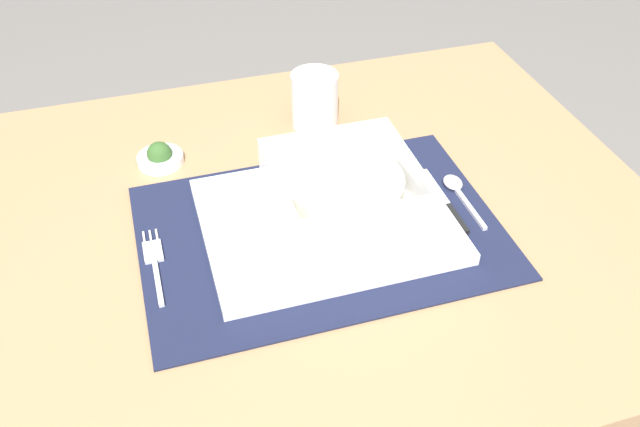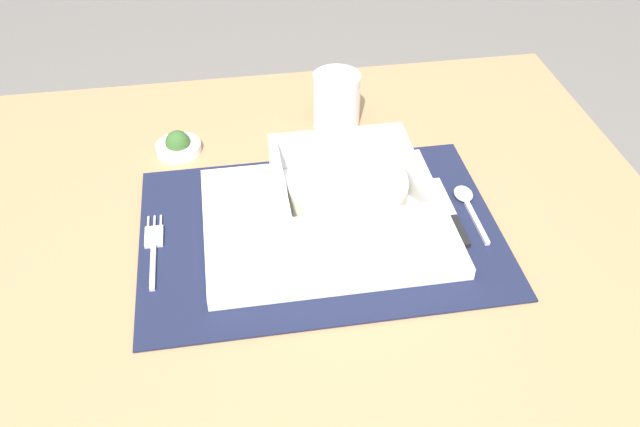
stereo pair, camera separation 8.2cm
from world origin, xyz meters
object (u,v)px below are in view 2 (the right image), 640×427
(bread_knife, at_px, (438,229))
(condiment_saucer, at_px, (178,145))
(dining_table, at_px, (308,274))
(porridge_bowl, at_px, (347,192))
(butter_knife, at_px, (451,215))
(drinking_glass, at_px, (336,103))
(fork, at_px, (154,245))
(spoon, at_px, (465,198))

(bread_knife, relative_size, condiment_saucer, 2.14)
(dining_table, height_order, porridge_bowl, porridge_bowl)
(porridge_bowl, relative_size, butter_knife, 1.31)
(drinking_glass, bearing_deg, condiment_saucer, -171.82)
(porridge_bowl, relative_size, condiment_saucer, 2.76)
(fork, relative_size, bread_knife, 0.94)
(drinking_glass, bearing_deg, butter_knife, -66.30)
(porridge_bowl, height_order, drinking_glass, drinking_glass)
(dining_table, distance_m, condiment_saucer, 0.26)
(porridge_bowl, height_order, bread_knife, porridge_bowl)
(butter_knife, bearing_deg, spoon, 41.55)
(spoon, xyz_separation_m, butter_knife, (-0.03, -0.03, -0.00))
(bread_knife, bearing_deg, porridge_bowl, 157.05)
(spoon, distance_m, condiment_saucer, 0.41)
(butter_knife, distance_m, drinking_glass, 0.26)
(butter_knife, bearing_deg, drinking_glass, 110.28)
(dining_table, distance_m, porridge_bowl, 0.16)
(condiment_saucer, bearing_deg, butter_knife, -31.10)
(drinking_glass, bearing_deg, porridge_bowl, -96.72)
(drinking_glass, distance_m, condiment_saucer, 0.24)
(spoon, xyz_separation_m, condiment_saucer, (-0.37, 0.18, 0.00))
(porridge_bowl, height_order, fork, porridge_bowl)
(dining_table, bearing_deg, spoon, -2.42)
(drinking_glass, xyz_separation_m, condiment_saucer, (-0.23, -0.03, -0.03))
(dining_table, bearing_deg, butter_knife, -11.37)
(butter_knife, xyz_separation_m, condiment_saucer, (-0.34, 0.20, 0.00))
(condiment_saucer, bearing_deg, dining_table, -46.51)
(dining_table, relative_size, butter_knife, 6.89)
(spoon, relative_size, drinking_glass, 1.36)
(drinking_glass, bearing_deg, spoon, -57.98)
(bread_knife, xyz_separation_m, condiment_saucer, (-0.31, 0.23, 0.00))
(porridge_bowl, xyz_separation_m, butter_knife, (0.13, -0.02, -0.04))
(dining_table, distance_m, fork, 0.22)
(spoon, height_order, bread_knife, spoon)
(spoon, distance_m, bread_knife, 0.07)
(butter_knife, xyz_separation_m, drinking_glass, (-0.10, 0.24, 0.03))
(drinking_glass, bearing_deg, fork, -138.59)
(condiment_saucer, bearing_deg, porridge_bowl, -40.99)
(porridge_bowl, distance_m, fork, 0.24)
(dining_table, height_order, drinking_glass, drinking_glass)
(butter_knife, distance_m, bread_knife, 0.03)
(drinking_glass, bearing_deg, dining_table, -110.24)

